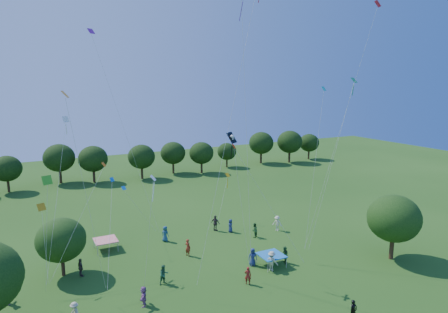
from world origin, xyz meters
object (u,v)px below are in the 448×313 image
near_tree_east (394,218)px  pirate_kite (234,141)px  near_tree_north (61,240)px  red_high_kite (249,27)px  tent_red_stripe (106,240)px  man_in_black (353,311)px  tent_blue (271,255)px

near_tree_east → pirate_kite: bearing=162.9°
near_tree_north → pirate_kite: (13.64, -6.25, 8.58)m
pirate_kite → red_high_kite: bearing=-71.8°
tent_red_stripe → red_high_kite: red_high_kite is taller
man_in_black → near_tree_east: bearing=29.7°
near_tree_north → pirate_kite: bearing=-24.6°
near_tree_north → tent_blue: 18.76m
near_tree_east → man_in_black: 12.80m
tent_blue → man_in_black: 9.99m
tent_blue → red_high_kite: size_ratio=0.09×
tent_red_stripe → tent_blue: size_ratio=1.00×
tent_blue → red_high_kite: bearing=-163.1°
near_tree_east → tent_red_stripe: bearing=148.7°
near_tree_east → red_high_kite: bearing=168.0°
pirate_kite → tent_blue: bearing=-8.2°
tent_blue → red_high_kite: 20.21m
near_tree_north → man_in_black: near_tree_north is taller
man_in_black → pirate_kite: pirate_kite is taller
near_tree_north → red_high_kite: size_ratio=0.21×
tent_blue → man_in_black: bearing=-88.3°
near_tree_east → tent_blue: size_ratio=2.87×
tent_blue → man_in_black: man_in_black is taller
tent_red_stripe → pirate_kite: (9.25, -10.10, 10.85)m
near_tree_east → tent_blue: (-11.13, 4.02, -3.04)m
tent_blue → near_tree_north: bearing=158.6°
tent_blue → man_in_black: size_ratio=1.36×
man_in_black → red_high_kite: 22.36m
tent_blue → tent_red_stripe: bearing=140.6°
tent_red_stripe → near_tree_north: bearing=-138.8°
tent_red_stripe → near_tree_east: bearing=-31.3°
near_tree_east → tent_blue: 12.22m
tent_red_stripe → tent_blue: bearing=-39.4°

